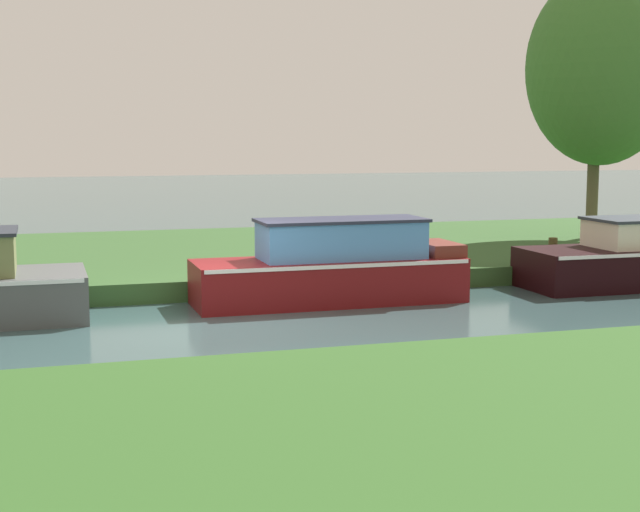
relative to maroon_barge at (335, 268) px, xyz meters
name	(u,v)px	position (x,y,z in m)	size (l,w,h in m)	color
ground_plane	(219,322)	(-2.45, -1.20, -0.67)	(120.00, 120.00, 0.00)	#324D4D
riverbank_far	(165,259)	(-2.45, 5.80, -0.47)	(72.00, 10.00, 0.40)	#2D5025
maroon_barge	(335,268)	(0.00, 0.00, 0.00)	(5.12, 1.60, 1.60)	maroon
willow_tree_left	(602,68)	(9.02, 5.00, 4.26)	(4.00, 3.93, 7.12)	brown
mooring_post_near	(553,249)	(5.54, 1.42, -0.01)	(0.20, 0.20, 0.51)	#483E1E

